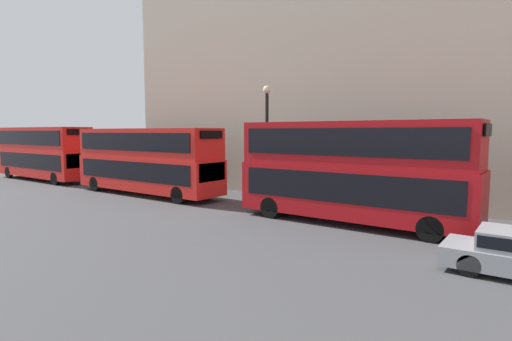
% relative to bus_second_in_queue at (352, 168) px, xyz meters
% --- Properties ---
extents(bus_second_in_queue, '(2.59, 10.35, 4.54)m').
position_rel_bus_second_in_queue_xyz_m(bus_second_in_queue, '(0.00, 0.00, 0.00)').
color(bus_second_in_queue, '#A80F14').
rests_on(bus_second_in_queue, ground).
extents(bus_third_in_queue, '(2.59, 11.46, 4.30)m').
position_rel_bus_second_in_queue_xyz_m(bus_third_in_queue, '(0.00, 14.02, -0.12)').
color(bus_third_in_queue, red).
rests_on(bus_third_in_queue, ground).
extents(bus_trailing, '(2.59, 11.23, 4.46)m').
position_rel_bus_second_in_queue_xyz_m(bus_trailing, '(0.00, 27.52, -0.04)').
color(bus_trailing, red).
rests_on(bus_trailing, ground).
extents(street_lamp, '(0.44, 0.44, 6.63)m').
position_rel_bus_second_in_queue_xyz_m(street_lamp, '(1.75, 5.78, 1.59)').
color(street_lamp, black).
rests_on(street_lamp, ground).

